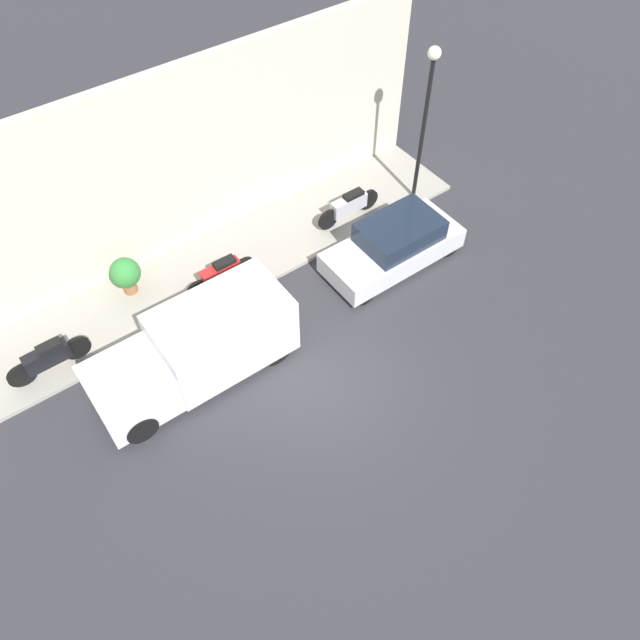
% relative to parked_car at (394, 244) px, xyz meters
% --- Properties ---
extents(ground_plane, '(60.00, 60.00, 0.00)m').
position_rel_parked_car_xyz_m(ground_plane, '(-2.14, 3.89, -0.64)').
color(ground_plane, '#2D2D33').
extents(sidewalk, '(2.63, 14.74, 0.11)m').
position_rel_parked_car_xyz_m(sidewalk, '(2.64, 3.89, -0.59)').
color(sidewalk, gray).
rests_on(sidewalk, ground_plane).
extents(building_facade, '(0.30, 14.74, 5.22)m').
position_rel_parked_car_xyz_m(building_facade, '(4.11, 3.89, 1.97)').
color(building_facade, beige).
rests_on(building_facade, ground_plane).
extents(parked_car, '(1.68, 3.93, 1.36)m').
position_rel_parked_car_xyz_m(parked_car, '(0.00, 0.00, 0.00)').
color(parked_car, silver).
rests_on(parked_car, ground_plane).
extents(delivery_van, '(1.82, 4.84, 1.88)m').
position_rel_parked_car_xyz_m(delivery_van, '(-0.16, 6.21, 0.32)').
color(delivery_van, silver).
rests_on(delivery_van, ground_plane).
extents(motorcycle_black, '(0.30, 2.03, 0.89)m').
position_rel_parked_car_xyz_m(motorcycle_black, '(1.94, 9.07, -0.05)').
color(motorcycle_black, black).
rests_on(motorcycle_black, sidewalk).
extents(motorcycle_red, '(0.30, 2.05, 0.87)m').
position_rel_parked_car_xyz_m(motorcycle_red, '(1.90, 4.37, -0.06)').
color(motorcycle_red, '#B21E1E').
rests_on(motorcycle_red, sidewalk).
extents(scooter_silver, '(0.30, 2.14, 0.87)m').
position_rel_parked_car_xyz_m(scooter_silver, '(2.06, -0.02, -0.06)').
color(scooter_silver, '#B7B7BF').
rests_on(scooter_silver, sidewalk).
extents(streetlamp, '(0.35, 0.35, 4.75)m').
position_rel_parked_car_xyz_m(streetlamp, '(1.68, -2.24, 2.66)').
color(streetlamp, black).
rests_on(streetlamp, sidewalk).
extents(potted_plant, '(0.80, 0.80, 1.10)m').
position_rel_parked_car_xyz_m(potted_plant, '(3.19, 6.46, 0.12)').
color(potted_plant, brown).
rests_on(potted_plant, sidewalk).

